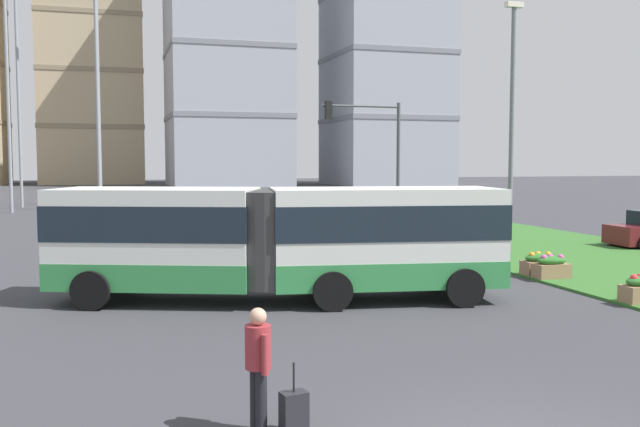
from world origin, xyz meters
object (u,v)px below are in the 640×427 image
Objects in this scene: articulated_bus at (279,239)px; streetlight_median at (512,119)px; rolling_suitcase at (294,412)px; apartment_tower_eastcentre at (386,28)px; flower_planter_4 at (539,264)px; traffic_light_far_right at (375,147)px; apartment_tower_westcentre at (91,50)px; apartment_tower_centre at (226,54)px; flower_planter_3 at (551,267)px; pedestrian_crossing at (258,361)px.

articulated_bus is 12.83m from streetlight_median.
rolling_suitcase is 101.33m from apartment_tower_eastcentre.
flower_planter_4 is 0.11× the size of streetlight_median.
articulated_bus is at bearing -172.37° from flower_planter_4.
traffic_light_far_right is (-1.57, 10.50, 3.92)m from flower_planter_4.
apartment_tower_centre is (19.39, -15.51, -2.03)m from apartment_tower_westcentre.
streetlight_median is 0.21× the size of apartment_tower_eastcentre.
articulated_bus reaches higher than flower_planter_4.
rolling_suitcase is 22.88m from traffic_light_far_right.
flower_planter_4 is 11.32m from traffic_light_far_right.
rolling_suitcase is 111.58m from apartment_tower_westcentre.
streetlight_median is at bearing -91.25° from apartment_tower_centre.
flower_planter_3 is at bearing -90.00° from flower_planter_4.
apartment_tower_eastcentre is at bearing 66.78° from pedestrian_crossing.
rolling_suitcase is at bearing -87.39° from apartment_tower_westcentre.
flower_planter_4 is at bearing 7.63° from articulated_bus.
apartment_tower_centre is at bearing 87.53° from flower_planter_4.
apartment_tower_eastcentre is at bearing 71.10° from flower_planter_4.
apartment_tower_westcentre reaches higher than traffic_light_far_right.
streetlight_median reaches higher than traffic_light_far_right.
rolling_suitcase is 14.74m from flower_planter_4.
pedestrian_crossing is 0.04× the size of apartment_tower_westcentre.
streetlight_median is (12.67, 14.83, 5.03)m from rolling_suitcase.
traffic_light_far_right is 6.77m from streetlight_median.
flower_planter_3 is 0.17× the size of traffic_light_far_right.
streetlight_median is at bearing 48.11° from pedestrian_crossing.
streetlight_median is 97.60m from apartment_tower_westcentre.
apartment_tower_centre reaches higher than streetlight_median.
apartment_tower_eastcentre is at bearing 67.42° from traffic_light_far_right.
streetlight_median is (1.90, 4.77, 4.92)m from flower_planter_4.
traffic_light_far_right is (7.29, 11.69, 2.69)m from articulated_bus.
flower_planter_4 is 102.80m from apartment_tower_westcentre.
flower_planter_3 is at bearing -92.45° from apartment_tower_centre.
traffic_light_far_right reaches higher than flower_planter_3.
rolling_suitcase is at bearing -112.93° from apartment_tower_eastcentre.
flower_planter_3 is 0.02× the size of apartment_tower_eastcentre.
apartment_tower_centre is (5.19, 73.39, 14.99)m from traffic_light_far_right.
flower_planter_4 is at bearing -92.47° from apartment_tower_centre.
apartment_tower_centre reaches higher than rolling_suitcase.
traffic_light_far_right reaches higher than articulated_bus.
rolling_suitcase is (-1.92, -8.87, -1.34)m from articulated_bus.
streetlight_median is at bearing 68.28° from flower_planter_4.
articulated_bus is at bearing 74.72° from pedestrian_crossing.
articulated_bus is at bearing -176.51° from flower_planter_3.
flower_planter_3 is 0.03× the size of apartment_tower_centre.
apartment_tower_westcentre is (-6.91, 100.59, 19.71)m from articulated_bus.
flower_planter_3 is 11.92m from traffic_light_far_right.
apartment_tower_westcentre is at bearing 100.57° from streetlight_median.
flower_planter_4 is (0.00, 0.65, 0.00)m from flower_planter_3.
apartment_tower_centre is (14.39, 93.95, 19.02)m from rolling_suitcase.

